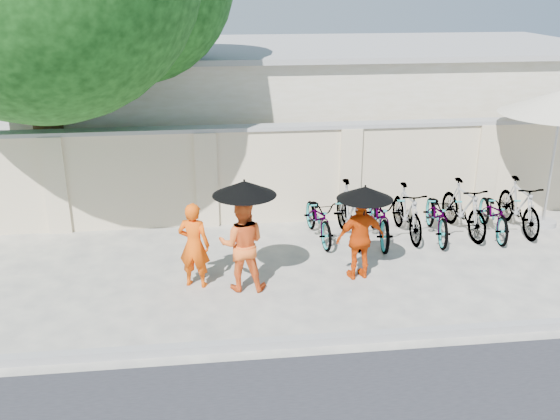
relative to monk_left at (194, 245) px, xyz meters
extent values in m
plane|color=beige|center=(1.25, -0.34, -0.74)|extent=(80.00, 80.00, 0.00)
cube|color=gray|center=(1.25, -2.04, -0.68)|extent=(40.00, 0.16, 0.12)
cube|color=beige|center=(2.25, 2.86, 0.26)|extent=(20.00, 0.30, 2.00)
cube|color=silver|center=(3.25, 6.66, 0.86)|extent=(14.00, 6.00, 3.20)
cylinder|color=#3D2913|center=(-2.95, 3.56, 1.46)|extent=(0.60, 0.60, 4.40)
imported|color=#FB5208|center=(0.00, 0.00, 0.00)|extent=(0.62, 0.51, 1.47)
imported|color=orange|center=(0.79, -0.20, 0.06)|extent=(0.85, 0.70, 1.60)
cylinder|color=black|center=(0.84, -0.28, 0.61)|extent=(0.02, 0.02, 0.89)
cone|color=black|center=(0.84, -0.28, 1.05)|extent=(1.02, 1.02, 0.23)
imported|color=#D84107|center=(2.81, -0.04, 0.00)|extent=(0.91, 0.50, 1.47)
cylinder|color=black|center=(2.83, -0.12, 0.47)|extent=(0.02, 0.02, 0.75)
cone|color=black|center=(2.83, -0.12, 0.84)|extent=(0.94, 0.94, 0.22)
cylinder|color=gray|center=(7.26, 1.90, -0.68)|extent=(0.54, 0.54, 0.11)
cylinder|color=#B1B1B1|center=(7.26, 1.90, 0.54)|extent=(0.06, 0.06, 2.56)
imported|color=#B1B1B1|center=(2.42, 1.73, -0.28)|extent=(0.77, 1.80, 0.92)
imported|color=#B1B1B1|center=(3.01, 1.63, -0.16)|extent=(0.62, 1.94, 1.15)
imported|color=#B1B1B1|center=(3.60, 1.55, -0.22)|extent=(0.85, 2.01, 1.03)
imported|color=#B1B1B1|center=(4.19, 1.67, -0.22)|extent=(0.52, 1.73, 1.03)
imported|color=#B1B1B1|center=(4.78, 1.55, -0.26)|extent=(0.87, 1.87, 0.95)
imported|color=#B1B1B1|center=(5.38, 1.69, -0.20)|extent=(0.70, 1.84, 1.08)
imported|color=#B1B1B1|center=(5.97, 1.54, -0.28)|extent=(0.81, 1.79, 0.91)
imported|color=#B1B1B1|center=(6.56, 1.69, -0.20)|extent=(0.53, 1.79, 1.07)
camera|label=1|loc=(0.27, -9.57, 4.12)|focal=40.00mm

